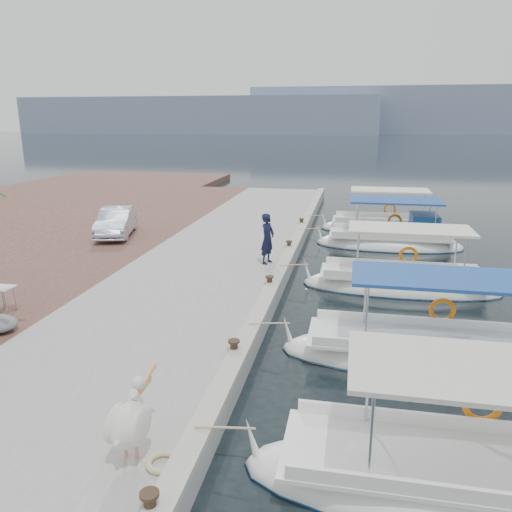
{
  "coord_description": "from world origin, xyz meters",
  "views": [
    {
      "loc": [
        2.2,
        -13.87,
        5.8
      ],
      "look_at": [
        -1.0,
        2.52,
        1.2
      ],
      "focal_mm": 35.0,
      "sensor_mm": 36.0,
      "label": 1
    }
  ],
  "objects_px": {
    "fishing_caique_a": "(472,488)",
    "fishing_caique_e": "(384,229)",
    "pelican": "(130,422)",
    "fishing_caique_b": "(433,357)",
    "fishing_caique_c": "(400,286)",
    "fishing_caique_d": "(391,242)",
    "parked_car": "(116,222)",
    "fisherman": "(268,239)"
  },
  "relations": [
    {
      "from": "fishing_caique_a",
      "to": "fishing_caique_c",
      "type": "bearing_deg",
      "value": 91.69
    },
    {
      "from": "fishing_caique_c",
      "to": "fishing_caique_d",
      "type": "xyz_separation_m",
      "value": [
        0.08,
        6.29,
        0.07
      ]
    },
    {
      "from": "fishing_caique_c",
      "to": "fishing_caique_d",
      "type": "distance_m",
      "value": 6.3
    },
    {
      "from": "pelican",
      "to": "parked_car",
      "type": "xyz_separation_m",
      "value": [
        -7.49,
        14.75,
        0.02
      ]
    },
    {
      "from": "fishing_caique_e",
      "to": "parked_car",
      "type": "xyz_separation_m",
      "value": [
        -12.54,
        -5.76,
        1.03
      ]
    },
    {
      "from": "fishing_caique_a",
      "to": "pelican",
      "type": "distance_m",
      "value": 5.56
    },
    {
      "from": "fishing_caique_b",
      "to": "fishing_caique_e",
      "type": "xyz_separation_m",
      "value": [
        -0.4,
        15.16,
        0.0
      ]
    },
    {
      "from": "fishing_caique_a",
      "to": "fishing_caique_b",
      "type": "xyz_separation_m",
      "value": [
        0.04,
        4.6,
        0.0
      ]
    },
    {
      "from": "fishing_caique_e",
      "to": "pelican",
      "type": "relative_size",
      "value": 4.31
    },
    {
      "from": "fishing_caique_c",
      "to": "fishing_caique_e",
      "type": "relative_size",
      "value": 1.02
    },
    {
      "from": "fishing_caique_b",
      "to": "fisherman",
      "type": "bearing_deg",
      "value": 130.2
    },
    {
      "from": "fishing_caique_d",
      "to": "pelican",
      "type": "relative_size",
      "value": 4.36
    },
    {
      "from": "fishing_caique_a",
      "to": "fishing_caique_e",
      "type": "relative_size",
      "value": 1.11
    },
    {
      "from": "fishing_caique_a",
      "to": "fishing_caique_b",
      "type": "relative_size",
      "value": 0.99
    },
    {
      "from": "fishing_caique_a",
      "to": "parked_car",
      "type": "relative_size",
      "value": 1.87
    },
    {
      "from": "fishing_caique_b",
      "to": "pelican",
      "type": "distance_m",
      "value": 7.7
    },
    {
      "from": "pelican",
      "to": "parked_car",
      "type": "bearing_deg",
      "value": 116.92
    },
    {
      "from": "fishing_caique_d",
      "to": "parked_car",
      "type": "distance_m",
      "value": 12.93
    },
    {
      "from": "fishing_caique_c",
      "to": "fishing_caique_d",
      "type": "relative_size",
      "value": 1.01
    },
    {
      "from": "fishing_caique_c",
      "to": "parked_car",
      "type": "height_order",
      "value": "fishing_caique_c"
    },
    {
      "from": "parked_car",
      "to": "fishing_caique_d",
      "type": "bearing_deg",
      "value": -4.77
    },
    {
      "from": "parked_car",
      "to": "fisherman",
      "type": "bearing_deg",
      "value": -37.96
    },
    {
      "from": "parked_car",
      "to": "pelican",
      "type": "bearing_deg",
      "value": -78.3
    },
    {
      "from": "fishing_caique_b",
      "to": "fishing_caique_d",
      "type": "height_order",
      "value": "same"
    },
    {
      "from": "fishing_caique_c",
      "to": "fisherman",
      "type": "height_order",
      "value": "fisherman"
    },
    {
      "from": "fishing_caique_b",
      "to": "parked_car",
      "type": "xyz_separation_m",
      "value": [
        -12.95,
        9.4,
        1.03
      ]
    },
    {
      "from": "fishing_caique_c",
      "to": "pelican",
      "type": "relative_size",
      "value": 4.4
    },
    {
      "from": "fishing_caique_a",
      "to": "fishing_caique_e",
      "type": "bearing_deg",
      "value": 91.05
    },
    {
      "from": "fisherman",
      "to": "fishing_caique_d",
      "type": "bearing_deg",
      "value": -22.47
    },
    {
      "from": "fishing_caique_b",
      "to": "fishing_caique_e",
      "type": "distance_m",
      "value": 15.17
    },
    {
      "from": "fishing_caique_a",
      "to": "fishing_caique_e",
      "type": "height_order",
      "value": "same"
    },
    {
      "from": "fishing_caique_b",
      "to": "fishing_caique_c",
      "type": "relative_size",
      "value": 1.1
    },
    {
      "from": "fishing_caique_d",
      "to": "pelican",
      "type": "height_order",
      "value": "fishing_caique_d"
    },
    {
      "from": "fishing_caique_a",
      "to": "pelican",
      "type": "relative_size",
      "value": 4.78
    },
    {
      "from": "fishing_caique_b",
      "to": "fishing_caique_d",
      "type": "xyz_separation_m",
      "value": [
        -0.26,
        11.74,
        0.07
      ]
    },
    {
      "from": "fishing_caique_c",
      "to": "fishing_caique_e",
      "type": "height_order",
      "value": "same"
    },
    {
      "from": "fishing_caique_a",
      "to": "parked_car",
      "type": "distance_m",
      "value": 19.07
    },
    {
      "from": "fishing_caique_b",
      "to": "fishing_caique_c",
      "type": "xyz_separation_m",
      "value": [
        -0.34,
        5.45,
        0.0
      ]
    },
    {
      "from": "parked_car",
      "to": "fishing_caique_e",
      "type": "bearing_deg",
      "value": 9.44
    },
    {
      "from": "fishing_caique_d",
      "to": "fisherman",
      "type": "relative_size",
      "value": 3.54
    },
    {
      "from": "fishing_caique_c",
      "to": "fishing_caique_e",
      "type": "distance_m",
      "value": 9.71
    },
    {
      "from": "fishing_caique_b",
      "to": "fishing_caique_c",
      "type": "height_order",
      "value": "same"
    }
  ]
}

